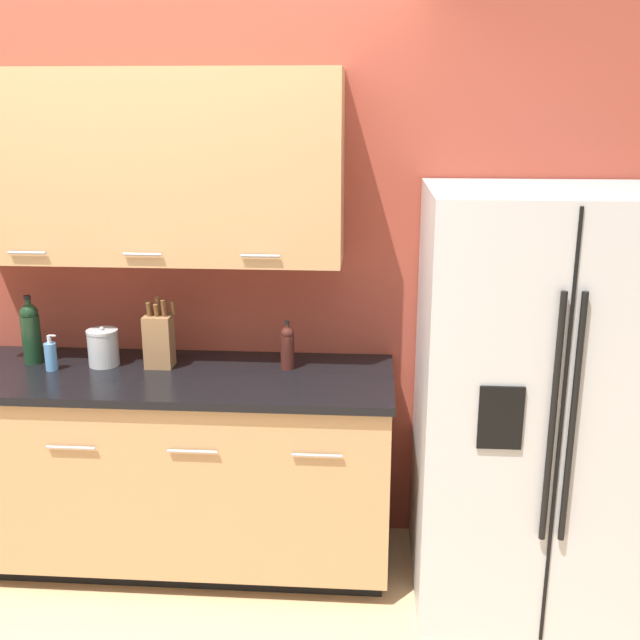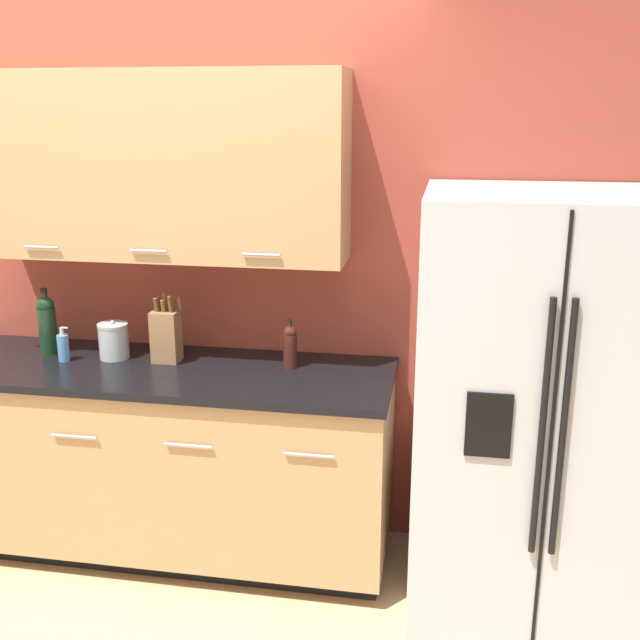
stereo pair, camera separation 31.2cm
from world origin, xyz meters
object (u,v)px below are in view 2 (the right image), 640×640
(wine_bottle, at_px, (47,323))
(soap_dispenser, at_px, (63,347))
(refrigerator, at_px, (538,409))
(knife_block, at_px, (166,335))
(steel_canister, at_px, (114,341))
(oil_bottle, at_px, (290,346))

(wine_bottle, xyz_separation_m, soap_dispenser, (0.12, -0.09, -0.08))
(refrigerator, height_order, soap_dispenser, refrigerator)
(knife_block, xyz_separation_m, steel_canister, (-0.25, 0.00, -0.04))
(refrigerator, xyz_separation_m, oil_bottle, (-1.05, 0.17, 0.15))
(refrigerator, bearing_deg, wine_bottle, 175.55)
(knife_block, height_order, wine_bottle, knife_block)
(soap_dispenser, height_order, oil_bottle, oil_bottle)
(knife_block, height_order, oil_bottle, knife_block)
(steel_canister, bearing_deg, refrigerator, -4.78)
(knife_block, bearing_deg, wine_bottle, 178.41)
(wine_bottle, distance_m, oil_bottle, 1.15)
(wine_bottle, bearing_deg, oil_bottle, -0.14)
(wine_bottle, relative_size, steel_canister, 1.73)
(refrigerator, height_order, steel_canister, refrigerator)
(soap_dispenser, bearing_deg, oil_bottle, 5.08)
(refrigerator, bearing_deg, soap_dispenser, 177.87)
(oil_bottle, bearing_deg, wine_bottle, 179.86)
(knife_block, bearing_deg, soap_dispenser, -170.43)
(oil_bottle, height_order, steel_canister, oil_bottle)
(wine_bottle, height_order, steel_canister, wine_bottle)
(wine_bottle, distance_m, steel_canister, 0.34)
(oil_bottle, xyz_separation_m, steel_canister, (-0.82, -0.01, -0.02))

